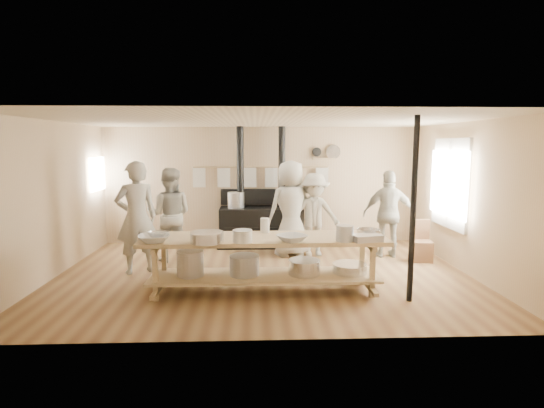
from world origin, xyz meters
name	(u,v)px	position (x,y,z in m)	size (l,w,h in m)	color
ground	(263,274)	(0.00, 0.00, 0.00)	(7.00, 7.00, 0.00)	brown
room_shell	(263,180)	(0.00, 0.00, 1.62)	(7.00, 7.00, 7.00)	tan
window_right	(450,183)	(3.47, 0.60, 1.50)	(0.09, 1.50, 1.65)	beige
left_opening	(97,174)	(-3.45, 2.00, 1.60)	(0.00, 0.90, 0.90)	white
stove	(261,222)	(-0.01, 2.12, 0.52)	(1.90, 0.75, 2.60)	black
towel_rail	(261,174)	(0.00, 2.40, 1.56)	(3.00, 0.04, 0.47)	tan
back_wall_shelf	(326,154)	(1.46, 2.43, 2.00)	(0.63, 0.14, 0.32)	tan
prep_table	(264,258)	(-0.01, -0.90, 0.52)	(3.60, 0.90, 0.85)	tan
support_post	(413,211)	(2.05, -1.35, 1.30)	(0.08, 0.08, 2.60)	black
cook_far_left	(137,218)	(-2.17, 0.19, 0.97)	(0.71, 0.46, 1.94)	#A5A392
cook_left	(170,215)	(-1.75, 0.94, 0.89)	(0.87, 0.67, 1.78)	#A5A392
cook_center	(290,209)	(0.57, 1.24, 0.95)	(0.93, 0.61, 1.90)	#A5A392
cook_right	(389,214)	(2.49, 1.07, 0.86)	(1.00, 0.42, 1.71)	#A5A392
cook_by_window	(314,215)	(1.04, 1.23, 0.83)	(1.07, 0.61, 1.65)	#A5A392
chair	(421,249)	(3.04, 0.74, 0.23)	(0.41, 0.41, 0.78)	#533321
bowl_white_a	(154,238)	(-1.55, -1.19, 0.90)	(0.43, 0.43, 0.11)	white
bowl_steel_a	(158,235)	(-1.55, -0.94, 0.90)	(0.31, 0.31, 0.10)	silver
bowl_white_b	(292,238)	(0.38, -1.23, 0.90)	(0.40, 0.40, 0.10)	white
bowl_steel_b	(368,233)	(1.55, -0.93, 0.91)	(0.35, 0.35, 0.11)	silver
roasting_pan	(366,238)	(1.44, -1.23, 0.90)	(0.41, 0.28, 0.09)	#B2B2B7
mixing_bowl_large	(207,237)	(-0.81, -1.23, 0.92)	(0.46, 0.46, 0.15)	silver
bucket_galv	(345,233)	(1.13, -1.23, 0.96)	(0.25, 0.25, 0.23)	gray
deep_bowl_enamel	(242,236)	(-0.31, -1.23, 0.94)	(0.28, 0.28, 0.17)	white
pitcher	(265,225)	(0.02, -0.57, 0.96)	(0.14, 0.14, 0.22)	white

